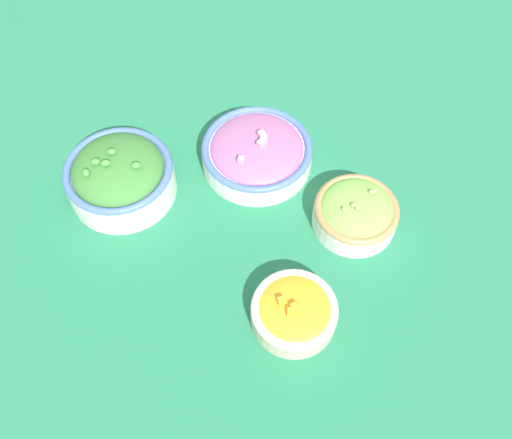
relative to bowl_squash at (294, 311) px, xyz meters
name	(u,v)px	position (x,y,z in m)	size (l,w,h in m)	color
ground_plane	(256,230)	(0.14, -0.03, -0.02)	(3.00, 3.00, 0.00)	#23704C
bowl_squash	(294,311)	(0.00, 0.00, 0.00)	(0.11, 0.11, 0.05)	beige
bowl_red_onion	(257,152)	(0.25, -0.10, 0.00)	(0.17, 0.17, 0.06)	silver
bowl_broccoli	(120,175)	(0.31, 0.10, 0.01)	(0.16, 0.16, 0.09)	silver
bowl_lettuce	(356,212)	(0.08, -0.16, 0.00)	(0.12, 0.12, 0.06)	silver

